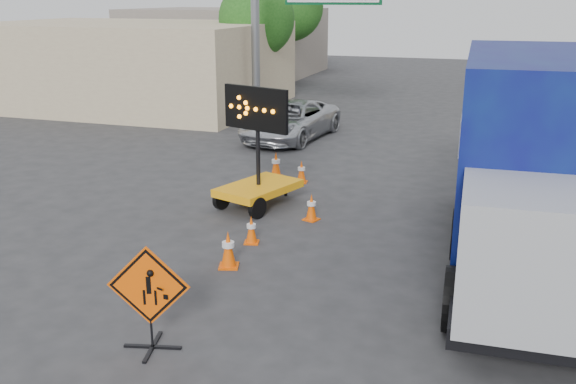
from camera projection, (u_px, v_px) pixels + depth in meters
The scene contains 15 objects.
ground at pixel (225, 346), 10.03m from camera, with size 100.00×100.00×0.00m, color #2D2D30.
storefront_left_near at pixel (130, 64), 31.84m from camera, with size 14.00×10.00×4.00m, color beige.
storefront_left_far at pixel (226, 41), 44.77m from camera, with size 12.00×10.00×4.40m, color gray.
highway_gantry at pixel (302, 0), 26.16m from camera, with size 6.18×0.38×6.90m.
tree_left_near at pixel (257, 19), 31.18m from camera, with size 3.71×3.71×6.03m.
tree_left_far at pixel (289, 7), 38.61m from camera, with size 4.10×4.10×6.66m.
construction_sign at pixel (149, 296), 9.72m from camera, with size 1.25×0.90×1.70m.
arrow_board at pixel (258, 181), 16.51m from camera, with size 1.94×2.49×3.11m.
pickup_truck at pixel (290, 120), 24.36m from camera, with size 2.38×5.16×1.43m, color silver.
box_truck at pixel (532, 176), 12.43m from camera, with size 3.14×8.95×4.20m.
cone_a at pixel (228, 249), 12.86m from camera, with size 0.49×0.49×0.77m.
cone_b at pixel (251, 230), 14.14m from camera, with size 0.39×0.39×0.63m.
cone_c at pixel (311, 207), 15.59m from camera, with size 0.43×0.43×0.66m.
cone_d at pixel (276, 165), 19.26m from camera, with size 0.49×0.49×0.78m.
cone_e at pixel (301, 172), 18.74m from camera, with size 0.37×0.37×0.66m.
Camera 1 is at (3.78, -8.10, 5.25)m, focal length 40.00 mm.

